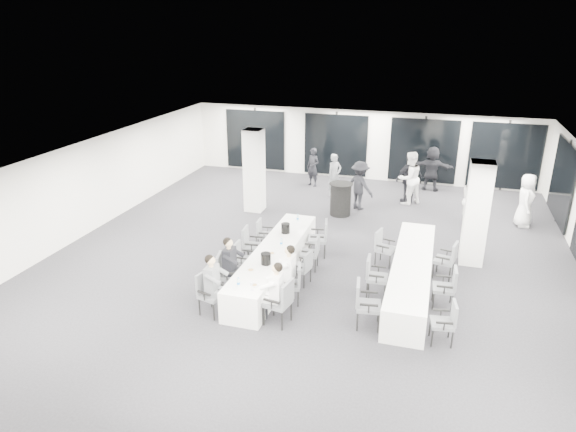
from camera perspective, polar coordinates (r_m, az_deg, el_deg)
name	(u,v)px	position (r m, az deg, el deg)	size (l,w,h in m)	color
room	(352,201)	(14.52, 7.09, 1.69)	(14.04, 16.04, 2.84)	black
column_left	(254,171)	(17.36, -3.77, 5.06)	(0.60, 0.60, 2.80)	silver
column_right	(476,214)	(14.28, 20.21, 0.25)	(0.60, 0.60, 2.80)	silver
banquet_table_main	(275,262)	(13.10, -1.50, -5.15)	(0.90, 5.00, 0.75)	white
banquet_table_side	(411,275)	(12.83, 13.53, -6.36)	(0.90, 5.00, 0.75)	white
cocktail_table	(341,199)	(17.20, 5.86, 1.89)	(0.79, 0.79, 1.09)	black
chair_main_left_near	(209,290)	(11.55, -8.79, -8.18)	(0.60, 0.62, 0.97)	#595C61
chair_main_left_second	(225,271)	(12.30, -6.96, -6.11)	(0.60, 0.63, 1.00)	#595C61
chair_main_left_mid	(242,256)	(13.16, -5.17, -4.50)	(0.44, 0.50, 0.87)	#595C61
chair_main_left_fourth	(251,243)	(13.71, -4.17, -3.03)	(0.56, 0.61, 1.01)	#595C61
chair_main_left_far	(263,232)	(14.58, -2.76, -1.84)	(0.48, 0.52, 0.87)	#595C61
chair_main_right_near	(281,300)	(11.00, -0.75, -9.28)	(0.61, 0.65, 1.04)	#595C61
chair_main_right_second	(293,282)	(11.83, 0.60, -7.30)	(0.57, 0.60, 0.94)	#595C61
chair_main_right_mid	(304,266)	(12.62, 1.74, -5.55)	(0.52, 0.55, 0.88)	#595C61
chair_main_right_fourth	(312,251)	(13.38, 2.73, -3.89)	(0.50, 0.54, 0.91)	#595C61
chair_main_right_far	(321,236)	(14.13, 3.64, -2.23)	(0.61, 0.64, 1.02)	#595C61
chair_side_left_near	(365,302)	(11.05, 8.50, -9.39)	(0.59, 0.63, 1.04)	#595C61
chair_side_left_mid	(374,274)	(12.29, 9.51, -6.37)	(0.51, 0.56, 0.97)	#595C61
chair_side_left_far	(383,245)	(13.86, 10.50, -3.23)	(0.58, 0.60, 0.95)	#595C61
chair_side_right_near	(447,320)	(10.93, 17.21, -10.98)	(0.52, 0.56, 0.91)	#595C61
chair_side_right_mid	(448,285)	(12.20, 17.32, -7.33)	(0.51, 0.57, 0.96)	#595C61
chair_side_right_far	(448,258)	(13.51, 17.37, -4.46)	(0.58, 0.61, 0.97)	#595C61
seated_guest_a	(215,282)	(11.35, -8.15, -7.22)	(0.50, 0.38, 1.44)	slate
seated_guest_b	(232,263)	(12.14, -6.25, -5.17)	(0.50, 0.38, 1.44)	black
seated_guest_c	(274,289)	(10.95, -1.59, -8.10)	(0.50, 0.38, 1.44)	white
seated_guest_d	(286,270)	(11.72, -0.19, -6.03)	(0.50, 0.38, 1.44)	white
standing_guest_a	(335,172)	(19.09, 5.20, 4.88)	(0.65, 0.52, 1.77)	slate
standing_guest_b	(410,175)	(18.53, 13.37, 4.49)	(1.03, 0.63, 2.14)	white
standing_guest_c	(360,182)	(17.71, 8.00, 3.72)	(1.24, 0.63, 1.91)	black
standing_guest_d	(410,175)	(18.68, 13.35, 4.41)	(1.18, 0.66, 2.01)	black
standing_guest_e	(526,197)	(17.70, 24.97, 1.94)	(0.93, 0.57, 1.93)	white
standing_guest_f	(432,166)	(20.30, 15.72, 5.41)	(1.79, 0.69, 1.95)	black
standing_guest_g	(313,165)	(20.16, 2.80, 5.72)	(0.62, 0.50, 1.71)	black
standing_guest_h	(473,197)	(17.14, 19.83, 2.04)	(0.91, 0.56, 1.90)	white
ice_bucket_near	(266,259)	(12.10, -2.47, -4.76)	(0.24, 0.24, 0.27)	black
ice_bucket_far	(286,228)	(13.83, -0.28, -1.37)	(0.24, 0.24, 0.27)	black
water_bottle_a	(238,282)	(11.18, -5.53, -7.35)	(0.06, 0.06, 0.20)	silver
water_bottle_b	(281,242)	(13.05, -0.75, -2.94)	(0.06, 0.06, 0.20)	silver
water_bottle_c	(298,218)	(14.64, 1.08, -0.21)	(0.06, 0.06, 0.20)	silver
plate_a	(251,270)	(11.87, -4.15, -6.00)	(0.21, 0.21, 0.03)	white
plate_b	(254,285)	(11.23, -3.75, -7.65)	(0.18, 0.18, 0.03)	white
plate_c	(272,253)	(12.67, -1.81, -4.15)	(0.20, 0.20, 0.03)	white
wine_glass	(252,284)	(10.97, -4.07, -7.51)	(0.08, 0.08, 0.22)	silver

